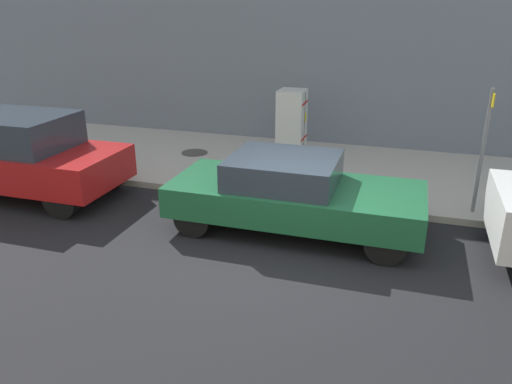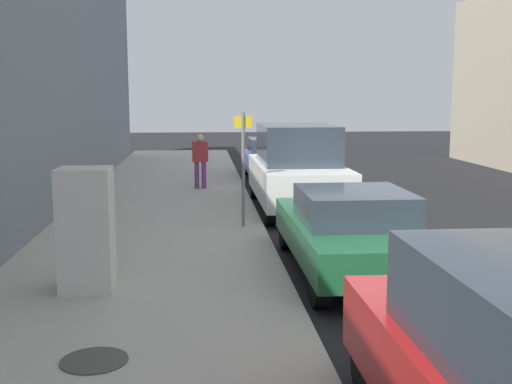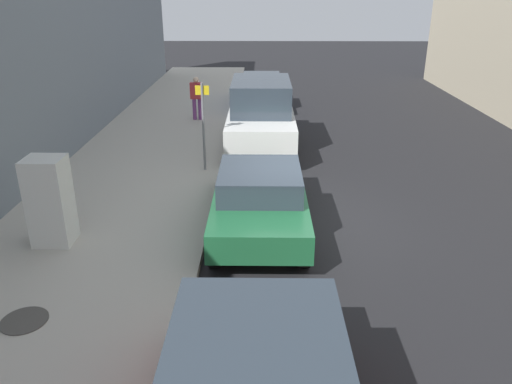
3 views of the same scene
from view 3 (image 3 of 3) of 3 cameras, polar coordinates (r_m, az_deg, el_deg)
ground_plane at (r=10.98m, az=5.20°, el=-3.60°), size 80.00×80.00×0.00m
sidewalk_slab at (r=11.43m, az=-16.62°, el=-3.03°), size 4.53×44.00×0.14m
discarded_refrigerator at (r=10.30m, az=-22.49°, el=-0.99°), size 0.73×0.67×1.73m
manhole_cover at (r=8.49m, az=-24.96°, el=-13.17°), size 0.70×0.70×0.02m
street_sign_post at (r=13.43m, az=-6.04°, el=7.96°), size 0.36×0.07×2.38m
pedestrian_standing_near at (r=19.07m, az=-6.80°, el=10.91°), size 0.46×0.22×1.60m
parked_sedan_green at (r=10.51m, az=0.45°, el=-0.46°), size 1.89×4.52×1.38m
parked_van_white at (r=15.97m, az=0.57°, el=8.85°), size 2.04×5.05×2.14m
parked_hatchback_blue at (r=21.66m, az=0.62°, el=11.55°), size 1.74×4.16×1.43m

